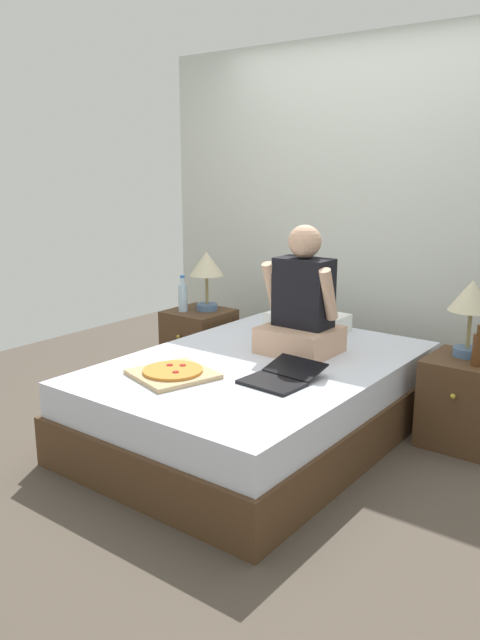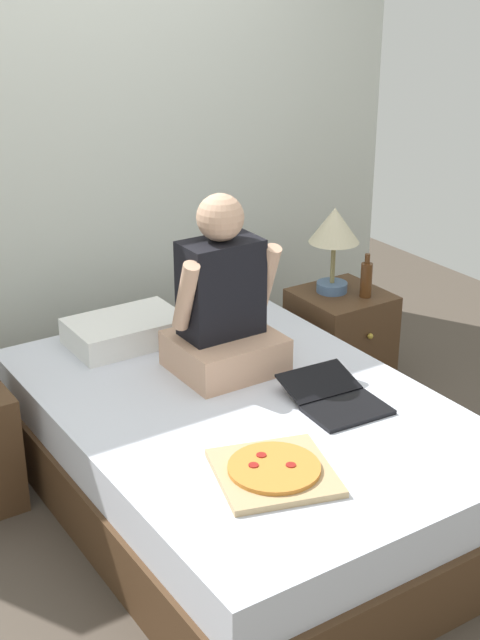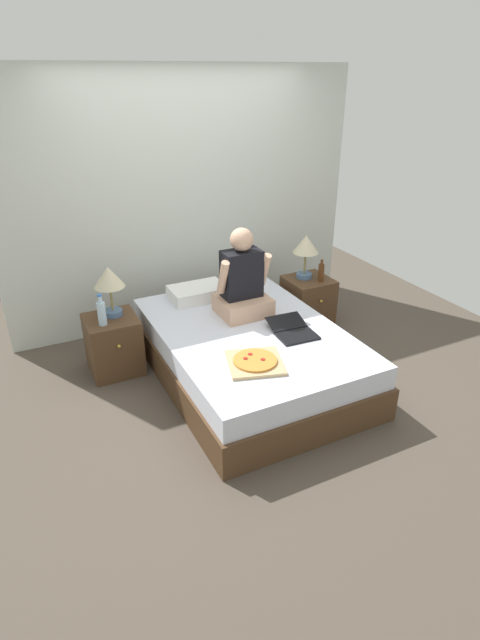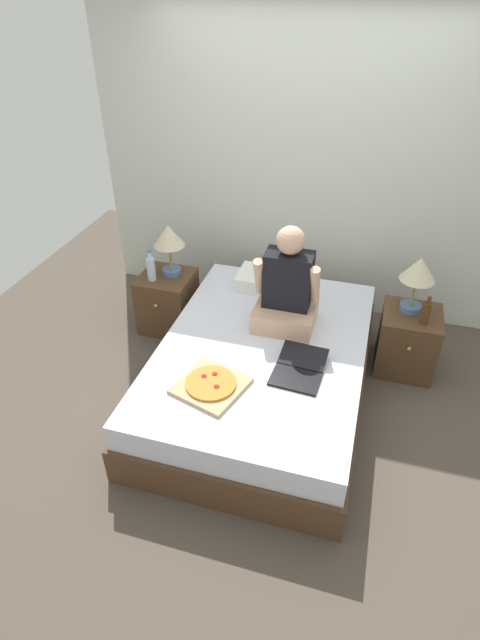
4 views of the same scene
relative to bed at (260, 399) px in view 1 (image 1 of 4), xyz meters
name	(u,v)px [view 1 (image 1 of 4)]	position (x,y,z in m)	size (l,w,h in m)	color
ground_plane	(259,434)	(0.00, 0.00, -0.23)	(5.68, 5.68, 0.00)	#4C4238
wall_back	(372,213)	(0.00, 1.42, 1.02)	(3.68, 0.12, 2.50)	silver
bed	(260,399)	(0.00, 0.00, 0.00)	(1.47, 2.12, 0.47)	#4C331E
nightstand_left	(199,343)	(-1.02, 0.63, 0.03)	(0.44, 0.47, 0.52)	#4C331E
lamp_on_left_nightstand	(207,268)	(-0.98, 0.68, 0.61)	(0.26, 0.26, 0.45)	#4C6B93
water_bottle	(183,297)	(-1.10, 0.54, 0.40)	(0.07, 0.07, 0.28)	silver
nightstand_right	(465,402)	(1.02, 0.63, 0.03)	(0.44, 0.47, 0.52)	#4C331E
lamp_on_right_nightstand	(472,301)	(0.99, 0.68, 0.61)	(0.26, 0.26, 0.45)	#4C6B93
beer_bottle	(478,349)	(1.09, 0.53, 0.38)	(0.06, 0.06, 0.23)	#512D14
pillow	(307,322)	(-0.15, 0.78, 0.30)	(0.52, 0.34, 0.12)	white
person_seated	(302,306)	(0.09, 0.31, 0.53)	(0.47, 0.40, 0.78)	tan
laptop	(280,378)	(0.30, -0.24, 0.26)	(0.34, 0.43, 0.07)	black
pizza_box	(173,373)	(-0.21, -0.52, 0.26)	(0.50, 0.50, 0.05)	tan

